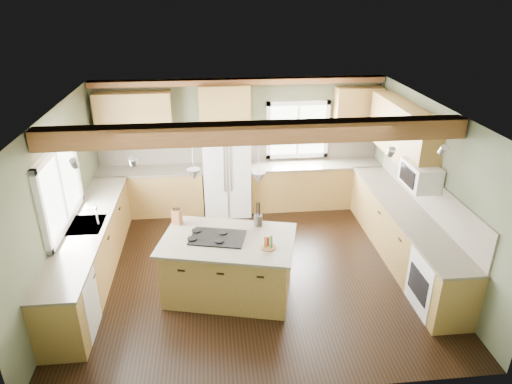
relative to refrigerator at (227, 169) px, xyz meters
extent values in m
plane|color=black|center=(0.30, -2.12, -0.90)|extent=(5.60, 5.60, 0.00)
plane|color=silver|center=(0.30, -2.12, 1.70)|extent=(5.60, 5.60, 0.00)
plane|color=#484E37|center=(0.30, 0.38, 0.40)|extent=(5.60, 0.00, 5.60)
plane|color=#484E37|center=(-2.50, -2.12, 0.40)|extent=(0.00, 5.00, 5.00)
plane|color=#484E37|center=(3.10, -2.12, 0.40)|extent=(0.00, 5.00, 5.00)
cube|color=brown|center=(0.30, -2.70, 1.57)|extent=(5.55, 0.26, 0.26)
cube|color=brown|center=(0.30, 0.28, 1.64)|extent=(5.55, 0.20, 0.10)
cube|color=brown|center=(0.30, 0.36, 0.31)|extent=(5.58, 0.03, 0.58)
cube|color=brown|center=(3.08, -2.07, 0.31)|extent=(0.03, 3.70, 0.58)
cube|color=brown|center=(-1.49, 0.08, -0.46)|extent=(2.02, 0.60, 0.88)
cube|color=#443C32|center=(-1.49, 0.08, 0.00)|extent=(2.06, 0.64, 0.04)
cube|color=brown|center=(1.79, 0.08, -0.46)|extent=(2.62, 0.60, 0.88)
cube|color=#443C32|center=(1.79, 0.08, 0.00)|extent=(2.66, 0.64, 0.04)
cube|color=brown|center=(-2.20, -2.07, -0.46)|extent=(0.60, 3.70, 0.88)
cube|color=#443C32|center=(-2.20, -2.07, 0.00)|extent=(0.64, 3.74, 0.04)
cube|color=brown|center=(2.80, -2.07, -0.46)|extent=(0.60, 3.70, 0.88)
cube|color=#443C32|center=(2.80, -2.07, 0.00)|extent=(0.64, 3.74, 0.04)
cube|color=brown|center=(-1.69, 0.21, 1.05)|extent=(1.40, 0.35, 0.90)
cube|color=brown|center=(0.00, 0.21, 1.25)|extent=(0.96, 0.35, 0.70)
cube|color=brown|center=(2.92, -1.22, 1.05)|extent=(0.35, 2.20, 0.90)
cube|color=brown|center=(2.60, 0.21, 1.05)|extent=(0.90, 0.35, 0.90)
cube|color=white|center=(-2.48, -2.07, 0.65)|extent=(0.04, 1.60, 1.05)
cube|color=white|center=(1.45, 0.36, 0.65)|extent=(1.10, 0.04, 1.00)
cube|color=#262628|center=(-2.20, -2.07, 0.01)|extent=(0.50, 0.65, 0.03)
cylinder|color=#B2B2B7|center=(-2.02, -2.07, 0.15)|extent=(0.02, 0.02, 0.28)
cube|color=white|center=(-2.19, -3.37, -0.47)|extent=(0.60, 0.60, 0.84)
cube|color=white|center=(2.79, -3.37, -0.47)|extent=(0.60, 0.72, 0.84)
cube|color=white|center=(2.88, -2.17, 0.65)|extent=(0.40, 0.70, 0.38)
cone|color=#B2B2B7|center=(-0.53, -2.60, 0.98)|extent=(0.18, 0.18, 0.16)
cone|color=#B2B2B7|center=(0.33, -2.81, 0.98)|extent=(0.18, 0.18, 0.16)
cube|color=white|center=(0.00, 0.00, 0.00)|extent=(0.90, 0.74, 1.80)
cube|color=brown|center=(-0.10, -2.70, -0.46)|extent=(1.96, 1.46, 0.88)
cube|color=#443C32|center=(-0.10, -2.70, 0.00)|extent=(2.10, 1.60, 0.04)
cube|color=black|center=(-0.24, -2.67, 0.03)|extent=(0.86, 0.67, 0.02)
cube|color=brown|center=(-0.83, -2.18, 0.13)|extent=(0.17, 0.15, 0.22)
cylinder|color=#39312D|center=(0.37, -2.36, 0.11)|extent=(0.17, 0.17, 0.17)
camera|label=1|loc=(-0.27, -8.31, 3.32)|focal=32.00mm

